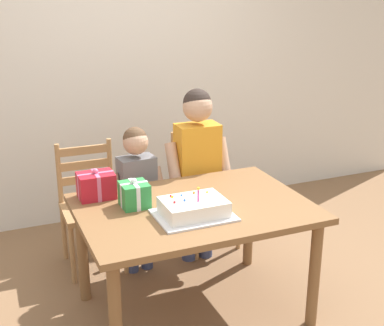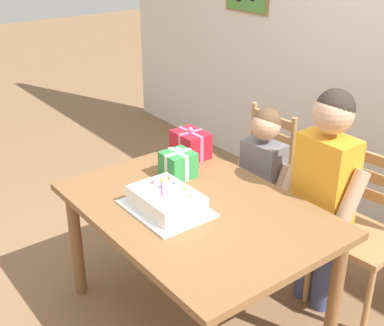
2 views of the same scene
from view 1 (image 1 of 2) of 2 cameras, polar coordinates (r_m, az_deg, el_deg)
name	(u,v)px [view 1 (image 1 of 2)]	position (r m, az deg, el deg)	size (l,w,h in m)	color
ground_plane	(194,310)	(3.59, 0.19, -15.46)	(20.00, 20.00, 0.00)	#846042
back_wall	(114,71)	(4.68, -8.32, 9.70)	(6.40, 0.11, 2.60)	silver
dining_table	(194,220)	(3.27, 0.20, -6.07)	(1.39, 0.98, 0.74)	brown
birthday_cake	(194,208)	(3.08, 0.17, -4.87)	(0.44, 0.34, 0.19)	silver
gift_box_red_large	(134,195)	(3.22, -6.17, -3.38)	(0.17, 0.17, 0.18)	#2D8E42
gift_box_beside_cake	(96,185)	(3.38, -10.18, -2.37)	(0.23, 0.17, 0.20)	red
chair_left	(91,206)	(3.99, -10.74, -4.53)	(0.43, 0.43, 0.92)	#A87A4C
chair_right	(203,189)	(4.24, 1.21, -2.74)	(0.46, 0.46, 0.92)	#A87A4C
child_older	(198,159)	(3.88, 0.60, 0.41)	(0.48, 0.27, 1.32)	#38426B
child_younger	(137,186)	(3.78, -5.87, -2.46)	(0.40, 0.24, 1.09)	#38426B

